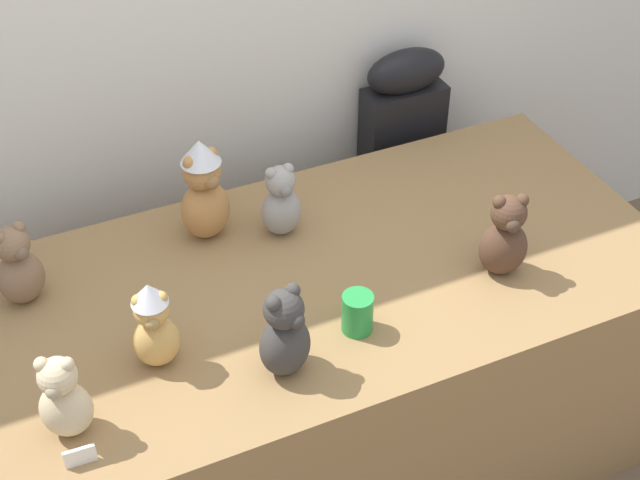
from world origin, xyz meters
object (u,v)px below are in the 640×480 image
Objects in this scene: display_table at (320,372)px; teddy_bear_caramel at (204,190)px; teddy_bear_ash at (281,202)px; teddy_bear_mocha at (18,267)px; teddy_bear_sand at (63,398)px; teddy_bear_honey at (154,325)px; teddy_bear_cocoa at (505,237)px; party_cup_green at (357,313)px; teddy_bear_charcoal at (285,334)px; instrument_case at (399,182)px.

display_table is 6.11× the size of teddy_bear_caramel.
teddy_bear_caramel is 0.22m from teddy_bear_ash.
teddy_bear_mocha is (-0.74, 0.23, 0.51)m from display_table.
teddy_bear_honey is at bearing 50.50° from teddy_bear_sand.
teddy_bear_cocoa is at bearing -41.35° from teddy_bear_mocha.
teddy_bear_mocha is (-0.52, -0.06, -0.04)m from teddy_bear_caramel.
teddy_bear_ash reaches higher than party_cup_green.
teddy_bear_charcoal reaches higher than teddy_bear_honey.
instrument_case is 0.95m from teddy_bear_caramel.
party_cup_green is (0.21, 0.05, -0.06)m from teddy_bear_charcoal.
teddy_bear_ash is (0.19, 0.49, -0.01)m from teddy_bear_charcoal.
teddy_bear_sand reaches higher than display_table.
teddy_bear_cocoa reaches higher than display_table.
teddy_bear_cocoa is at bearing 9.27° from teddy_bear_honey.
teddy_bear_mocha is (-0.72, 0.02, 0.01)m from teddy_bear_ash.
display_table is 0.71m from teddy_bear_cocoa.
teddy_bear_cocoa is 1.01× the size of teddy_bear_honey.
instrument_case is at bearing 98.54° from teddy_bear_cocoa.
teddy_bear_caramel reaches higher than teddy_bear_mocha.
teddy_bear_charcoal is 0.23m from party_cup_green.
display_table is 0.54m from teddy_bear_ash.
teddy_bear_ash is (0.20, -0.08, -0.05)m from teddy_bear_caramel.
teddy_bear_charcoal is at bearing -166.34° from party_cup_green.
teddy_bear_cocoa is at bearing 27.23° from teddy_bear_sand.
teddy_bear_mocha reaches higher than display_table.
teddy_bear_caramel is 0.53m from teddy_bear_mocha.
display_table is at bearing -39.21° from teddy_bear_mocha.
teddy_bear_caramel is (0.51, 0.54, 0.05)m from teddy_bear_sand.
teddy_bear_ash is 2.08× the size of party_cup_green.
instrument_case is 1.34m from teddy_bear_honey.
instrument_case is at bearing 5.05° from teddy_bear_caramel.
teddy_bear_caramel is 1.32× the size of teddy_bear_mocha.
teddy_bear_cocoa is at bearing 4.86° from party_cup_green.
teddy_bear_mocha is (-1.32, -0.37, 0.37)m from instrument_case.
teddy_bear_honey is at bearing 129.81° from teddy_bear_charcoal.
teddy_bear_charcoal and teddy_bear_cocoa have the same top height.
teddy_bear_honey reaches higher than teddy_bear_ash.
teddy_bear_mocha is at bearing 148.34° from party_cup_green.
instrument_case is 4.56× the size of teddy_bear_sand.
instrument_case is 1.24m from teddy_bear_charcoal.
instrument_case reaches higher than teddy_bear_honey.
teddy_bear_sand is at bearing -178.40° from party_cup_green.
teddy_bear_mocha is at bearing 178.48° from teddy_bear_cocoa.
teddy_bear_cocoa is at bearing -40.34° from teddy_bear_ash.
teddy_bear_honey is (-0.46, -0.34, 0.02)m from teddy_bear_ash.
teddy_bear_caramel is at bearing 70.92° from teddy_bear_sand.
teddy_bear_honey is (0.25, -0.36, 0.01)m from teddy_bear_mocha.
display_table is 0.62m from teddy_bear_charcoal.
teddy_bear_caramel is 0.50m from teddy_bear_honey.
teddy_bear_ash is at bearing -147.32° from instrument_case.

